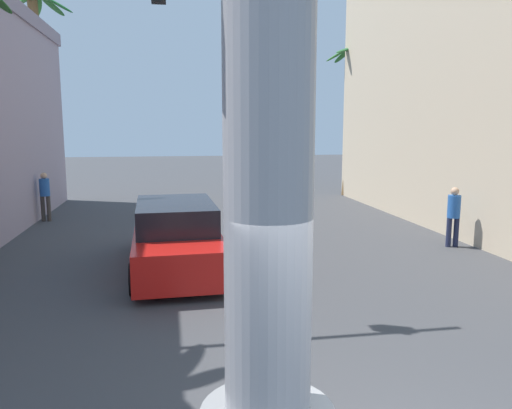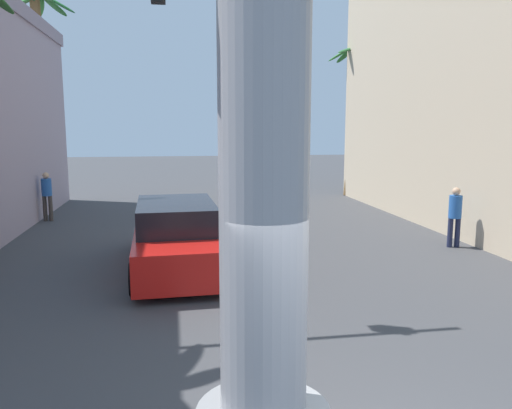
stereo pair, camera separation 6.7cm
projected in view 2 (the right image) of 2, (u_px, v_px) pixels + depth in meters
name	position (u px, v px, depth m)	size (l,w,h in m)	color
ground_plane	(234.00, 243.00, 14.23)	(87.35, 87.35, 0.00)	#424244
car_lead	(176.00, 237.00, 11.60)	(2.15, 5.15, 1.56)	black
palm_tree_far_left	(44.00, 84.00, 20.78)	(2.68, 2.60, 8.61)	brown
palm_tree_far_right	(355.00, 102.00, 23.57)	(2.60, 2.54, 7.08)	brown
pedestrian_far_left	(47.00, 193.00, 17.41)	(0.38, 0.38, 1.71)	#3F3833
pedestrian_mid_right	(455.00, 213.00, 13.58)	(0.39, 0.39, 1.65)	#1E233F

